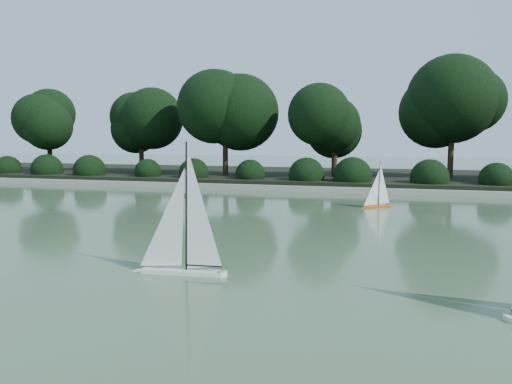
% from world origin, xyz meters
% --- Properties ---
extents(ground, '(80.00, 80.00, 0.00)m').
position_xyz_m(ground, '(0.00, 0.00, 0.00)').
color(ground, '#2D4228').
rests_on(ground, ground).
extents(pond_coping, '(40.00, 0.35, 0.18)m').
position_xyz_m(pond_coping, '(0.00, 9.00, 0.09)').
color(pond_coping, gray).
rests_on(pond_coping, ground).
extents(far_bank, '(40.00, 8.00, 0.30)m').
position_xyz_m(far_bank, '(0.00, 13.00, 0.15)').
color(far_bank, black).
rests_on(far_bank, ground).
extents(tree_line, '(26.31, 3.93, 4.39)m').
position_xyz_m(tree_line, '(1.23, 11.44, 2.64)').
color(tree_line, black).
rests_on(tree_line, ground).
extents(shrub_hedge, '(29.10, 1.10, 1.10)m').
position_xyz_m(shrub_hedge, '(0.00, 9.90, 0.45)').
color(shrub_hedge, black).
rests_on(shrub_hedge, ground).
extents(sailboat_white_a, '(1.31, 0.31, 1.78)m').
position_xyz_m(sailboat_white_a, '(0.57, -1.03, 0.28)').
color(sailboat_white_a, white).
rests_on(sailboat_white_a, ground).
extents(sailboat_orange, '(0.78, 0.63, 1.22)m').
position_xyz_m(sailboat_orange, '(2.72, 5.89, 0.19)').
color(sailboat_orange, '#D14F00').
rests_on(sailboat_orange, ground).
extents(sailboat_teal, '(1.01, 0.25, 1.38)m').
position_xyz_m(sailboat_teal, '(-2.82, 6.89, 0.22)').
color(sailboat_teal, '#078B88').
rests_on(sailboat_teal, ground).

